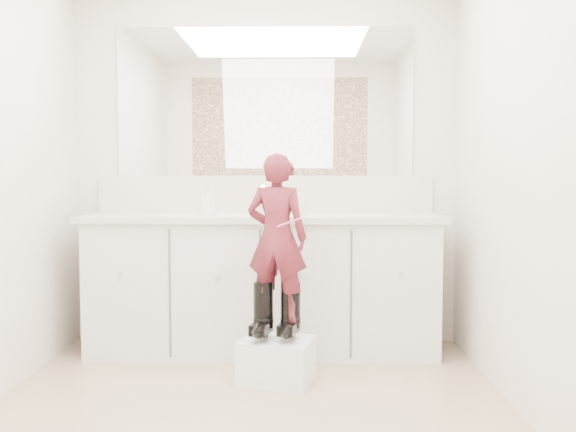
{
  "coord_description": "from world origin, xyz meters",
  "views": [
    {
      "loc": [
        0.25,
        -2.89,
        1.14
      ],
      "look_at": [
        0.17,
        0.7,
        0.91
      ],
      "focal_mm": 40.0,
      "sensor_mm": 36.0,
      "label": 1
    }
  ],
  "objects": [
    {
      "name": "floor",
      "position": [
        0.0,
        0.0,
        0.0
      ],
      "size": [
        3.0,
        3.0,
        0.0
      ],
      "primitive_type": "plane",
      "color": "#8A765A",
      "rests_on": "ground"
    },
    {
      "name": "wall_back",
      "position": [
        0.0,
        1.5,
        1.2
      ],
      "size": [
        2.6,
        0.0,
        2.6
      ],
      "primitive_type": "plane",
      "rotation": [
        1.57,
        0.0,
        0.0
      ],
      "color": "beige",
      "rests_on": "floor"
    },
    {
      "name": "wall_front",
      "position": [
        0.0,
        -1.5,
        1.2
      ],
      "size": [
        2.6,
        0.0,
        2.6
      ],
      "primitive_type": "plane",
      "rotation": [
        -1.57,
        0.0,
        0.0
      ],
      "color": "beige",
      "rests_on": "floor"
    },
    {
      "name": "wall_right",
      "position": [
        1.3,
        0.0,
        1.2
      ],
      "size": [
        0.0,
        3.0,
        3.0
      ],
      "primitive_type": "plane",
      "rotation": [
        1.57,
        0.0,
        -1.57
      ],
      "color": "beige",
      "rests_on": "floor"
    },
    {
      "name": "vanity_cabinet",
      "position": [
        0.0,
        1.23,
        0.42
      ],
      "size": [
        2.2,
        0.55,
        0.85
      ],
      "primitive_type": "cube",
      "color": "silver",
      "rests_on": "floor"
    },
    {
      "name": "countertop",
      "position": [
        0.0,
        1.21,
        0.87
      ],
      "size": [
        2.28,
        0.58,
        0.04
      ],
      "primitive_type": "cube",
      "color": "beige",
      "rests_on": "vanity_cabinet"
    },
    {
      "name": "backsplash",
      "position": [
        0.0,
        1.49,
        1.02
      ],
      "size": [
        2.28,
        0.03,
        0.25
      ],
      "primitive_type": "cube",
      "color": "beige",
      "rests_on": "countertop"
    },
    {
      "name": "mirror",
      "position": [
        0.0,
        1.49,
        1.64
      ],
      "size": [
        2.0,
        0.02,
        1.0
      ],
      "primitive_type": "cube",
      "color": "white",
      "rests_on": "wall_back"
    },
    {
      "name": "faucet",
      "position": [
        0.0,
        1.38,
        0.94
      ],
      "size": [
        0.08,
        0.08,
        0.1
      ],
      "primitive_type": "cylinder",
      "color": "silver",
      "rests_on": "countertop"
    },
    {
      "name": "cup",
      "position": [
        0.24,
        1.22,
        0.94
      ],
      "size": [
        0.1,
        0.1,
        0.1
      ],
      "primitive_type": "imported",
      "rotation": [
        0.0,
        0.0,
        0.02
      ],
      "color": "beige",
      "rests_on": "countertop"
    },
    {
      "name": "soap_bottle",
      "position": [
        -0.36,
        1.23,
        0.98
      ],
      "size": [
        0.11,
        0.11,
        0.19
      ],
      "primitive_type": "imported",
      "rotation": [
        0.0,
        0.0,
        0.31
      ],
      "color": "silver",
      "rests_on": "countertop"
    },
    {
      "name": "step_stool",
      "position": [
        0.11,
        0.58,
        0.12
      ],
      "size": [
        0.44,
        0.39,
        0.24
      ],
      "primitive_type": "cube",
      "rotation": [
        0.0,
        0.0,
        -0.23
      ],
      "color": "white",
      "rests_on": "floor"
    },
    {
      "name": "boot_left",
      "position": [
        0.04,
        0.6,
        0.4
      ],
      "size": [
        0.16,
        0.23,
        0.32
      ],
      "primitive_type": null,
      "rotation": [
        0.0,
        0.0,
        -0.23
      ],
      "color": "black",
      "rests_on": "step_stool"
    },
    {
      "name": "boot_right",
      "position": [
        0.19,
        0.6,
        0.4
      ],
      "size": [
        0.16,
        0.23,
        0.32
      ],
      "primitive_type": null,
      "rotation": [
        0.0,
        0.0,
        -0.23
      ],
      "color": "black",
      "rests_on": "step_stool"
    },
    {
      "name": "toddler",
      "position": [
        0.11,
        0.6,
        0.8
      ],
      "size": [
        0.38,
        0.29,
        0.92
      ],
      "primitive_type": "imported",
      "rotation": [
        0.0,
        0.0,
        2.91
      ],
      "color": "#9B2F40",
      "rests_on": "step_stool"
    },
    {
      "name": "toothbrush",
      "position": [
        0.18,
        0.52,
        0.89
      ],
      "size": [
        0.13,
        0.04,
        0.06
      ],
      "primitive_type": "cylinder",
      "rotation": [
        0.0,
        1.22,
        -0.23
      ],
      "color": "#D9549A",
      "rests_on": "toddler"
    }
  ]
}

